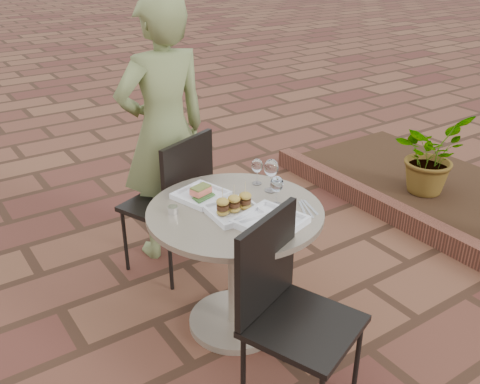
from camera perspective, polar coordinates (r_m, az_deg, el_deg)
ground at (r=3.04m, az=1.98°, el=-14.96°), size 60.00×60.00×0.00m
cafe_table at (r=2.83m, az=-0.51°, el=-6.28°), size 0.90×0.90×0.73m
chair_far at (r=3.28m, az=-6.86°, el=-0.25°), size 0.57×0.57×0.93m
chair_near at (r=2.38m, az=4.94°, el=-11.41°), size 0.57×0.57×0.93m
diner at (r=3.43m, az=-8.10°, el=6.34°), size 0.63×0.42×1.71m
plate_salmon at (r=2.82m, az=-4.17°, el=-0.25°), size 0.29×0.29×0.07m
plate_sliders at (r=2.65m, az=-0.63°, el=-1.67°), size 0.26×0.26×0.16m
plate_tuna at (r=2.56m, az=3.24°, el=-3.13°), size 0.35×0.35×0.03m
wine_glass_right at (r=2.70m, az=3.95°, el=0.76°), size 0.07×0.07×0.16m
wine_glass_mid at (r=2.93m, az=1.84°, el=2.77°), size 0.06×0.06×0.15m
wine_glass_far at (r=2.84m, az=3.35°, el=2.50°), size 0.08×0.08×0.18m
steel_ramekin at (r=2.68m, az=-7.17°, el=-1.91°), size 0.06×0.06×0.04m
cutlery_set at (r=2.73m, az=7.15°, el=-1.78°), size 0.15×0.22×0.00m
planter_curb at (r=4.13m, az=17.72°, el=-2.95°), size 0.12×3.00×0.15m
mulch_bed at (r=4.68m, az=23.09°, el=-0.98°), size 1.30×3.00×0.06m
potted_plant_a at (r=4.57m, az=19.56°, el=3.82°), size 0.67×0.61×0.64m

